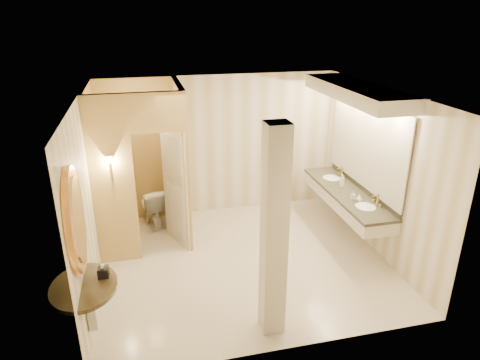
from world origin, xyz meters
name	(u,v)px	position (x,y,z in m)	size (l,w,h in m)	color
floor	(243,261)	(0.00, 0.00, 0.00)	(4.50, 4.50, 0.00)	beige
ceiling	(244,94)	(0.00, 0.00, 2.70)	(4.50, 4.50, 0.00)	white
wall_back	(219,146)	(0.00, 2.00, 1.35)	(4.50, 0.02, 2.70)	silver
wall_front	(288,252)	(0.00, -2.00, 1.35)	(4.50, 0.02, 2.70)	silver
wall_left	(87,198)	(-2.25, 0.00, 1.35)	(0.02, 4.00, 2.70)	silver
wall_right	(378,172)	(2.25, 0.00, 1.35)	(0.02, 4.00, 2.70)	silver
toilet_closet	(164,166)	(-1.12, 0.97, 1.39)	(1.50, 1.55, 2.70)	tan
wall_sconce	(110,161)	(-1.93, 0.43, 1.73)	(0.14, 0.14, 0.42)	gold
vanity	(353,149)	(1.98, 0.40, 1.63)	(0.75, 2.57, 2.09)	beige
console_shelf	(79,250)	(-2.21, -1.40, 1.34)	(0.94, 0.94, 1.92)	black
pillar	(274,235)	(-0.02, -1.59, 1.35)	(0.28, 0.28, 2.70)	beige
tissue_box	(103,272)	(-2.01, -1.28, 0.94)	(0.12, 0.12, 0.12)	black
toilet	(152,207)	(-1.36, 1.62, 0.37)	(0.42, 0.73, 0.75)	white
soap_bottle_a	(353,195)	(1.88, 0.06, 0.94)	(0.06, 0.06, 0.14)	beige
soap_bottle_b	(359,198)	(1.93, -0.05, 0.93)	(0.09, 0.09, 0.11)	silver
soap_bottle_c	(342,181)	(1.93, 0.59, 0.99)	(0.09, 0.09, 0.24)	#C6B28C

